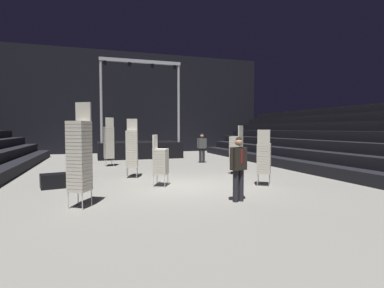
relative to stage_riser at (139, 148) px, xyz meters
name	(u,v)px	position (x,y,z in m)	size (l,w,h in m)	color
ground_plane	(183,188)	(0.00, -10.66, -0.68)	(22.00, 30.00, 0.10)	gray
arena_end_wall	(131,103)	(0.00, 4.34, 3.37)	(22.00, 0.30, 8.00)	black
bleacher_bank_right	(357,136)	(8.38, -9.66, 0.94)	(5.25, 24.00, 3.15)	black
stage_riser	(139,148)	(0.00, 0.00, 0.00)	(5.31, 3.18, 6.17)	black
man_with_tie	(239,165)	(0.79, -13.15, 0.33)	(0.57, 0.33, 1.70)	black
chair_stack_front_left	(236,150)	(2.84, -8.85, 0.39)	(0.62, 0.62, 2.05)	#B2B5BA
chair_stack_front_right	(79,155)	(-3.14, -12.51, 0.64)	(0.61, 0.61, 2.56)	#B2B5BA
chair_stack_mid_left	(160,160)	(-0.72, -10.43, 0.22)	(0.60, 0.60, 1.71)	#B2B5BA
chair_stack_mid_right	(264,158)	(2.61, -11.39, 0.31)	(0.61, 0.61, 1.88)	#B2B5BA
chair_stack_mid_centre	(109,142)	(-2.12, -4.36, 0.60)	(0.52, 0.52, 2.48)	#B2B5BA
chair_stack_rear_left	(132,148)	(-1.42, -8.37, 0.52)	(0.52, 0.52, 2.31)	#B2B5BA
crew_worker_near_stage	(202,146)	(2.93, -4.35, 0.29)	(0.57, 0.27, 1.64)	black
equipment_road_case	(56,181)	(-4.01, -9.66, -0.41)	(0.90, 0.60, 0.46)	black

